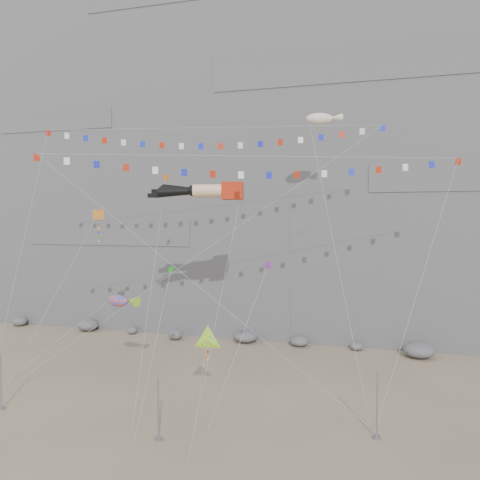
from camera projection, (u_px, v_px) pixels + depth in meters
The scene contains 16 objects.
ground at pixel (189, 399), 35.64m from camera, with size 120.00×120.00×0.00m, color gray.
cliff at pixel (273, 138), 65.31m from camera, with size 80.00×28.00×50.00m, color slate.
talus_boulders at pixel (246, 337), 51.99m from camera, with size 60.00×3.00×1.20m, color slate, non-canonical shape.
anchor_pole_left at pixel (1, 382), 33.69m from camera, with size 0.12×0.12×4.03m, color gray.
anchor_pole_center at pixel (158, 409), 28.99m from camera, with size 0.12×0.12×3.90m, color gray.
anchor_pole_right at pixel (377, 405), 29.17m from camera, with size 0.12×0.12×4.24m, color gray.
legs_kite at pixel (207, 191), 40.07m from camera, with size 8.87×16.05×21.77m.
flag_banner_upper at pixel (210, 128), 41.95m from camera, with size 29.85×15.16×28.44m.
flag_banner_lower at pixel (255, 156), 36.34m from camera, with size 31.05×11.33×21.43m.
harlequin_kite at pixel (98, 215), 40.83m from camera, with size 5.82×7.32×16.13m.
fish_windsock at pixel (118, 301), 39.54m from camera, with size 9.69×7.39×12.08m.
delta_kite at pixel (207, 341), 33.15m from camera, with size 2.21×6.28×7.82m.
blimp_windsock at pixel (320, 119), 42.78m from camera, with size 6.68×13.15×26.22m.
small_kite_a at pixel (165, 181), 43.43m from camera, with size 4.39×14.46×22.66m.
small_kite_b at pixel (267, 267), 36.75m from camera, with size 3.00×8.46×12.93m.
small_kite_c at pixel (170, 272), 37.07m from camera, with size 2.25×10.10×13.65m.
Camera 1 is at (13.00, -32.77, 13.79)m, focal length 35.00 mm.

